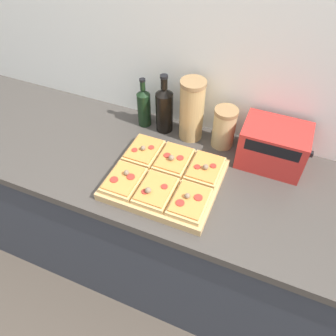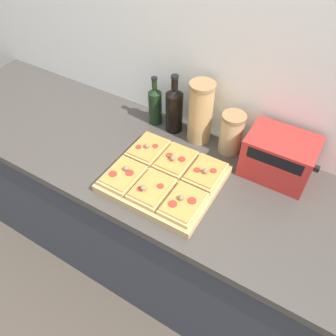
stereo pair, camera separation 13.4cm
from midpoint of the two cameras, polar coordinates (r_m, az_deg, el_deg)
name	(u,v)px [view 1 (the left image)]	position (r m, az deg, el deg)	size (l,w,h in m)	color
ground_plane	(143,312)	(2.05, -6.48, -23.80)	(12.00, 12.00, 0.00)	#4C4238
wall_back	(195,54)	(1.48, 1.98, 19.21)	(6.00, 0.06, 2.50)	silver
kitchen_counter	(164,224)	(1.78, -2.90, -9.87)	(2.63, 0.67, 0.89)	#333842
cutting_board	(165,179)	(1.35, -3.33, -2.09)	(0.44, 0.39, 0.03)	tan
pizza_slice_back_left	(144,150)	(1.44, -6.91, 2.93)	(0.13, 0.18, 0.05)	tan
pizza_slice_back_center	(174,159)	(1.39, -1.77, 1.42)	(0.13, 0.18, 0.05)	tan
pizza_slice_back_right	(205,168)	(1.35, 3.71, -0.20)	(0.13, 0.18, 0.05)	tan
pizza_slice_front_left	(124,180)	(1.33, -10.61, -2.17)	(0.13, 0.18, 0.05)	tan
pizza_slice_front_center	(156,190)	(1.28, -5.20, -4.05)	(0.13, 0.18, 0.05)	tan
pizza_slice_front_right	(190,201)	(1.24, 0.71, -5.98)	(0.13, 0.18, 0.05)	tan
olive_oil_bottle	(144,107)	(1.60, -6.66, 10.49)	(0.06, 0.06, 0.25)	black
wine_bottle	(164,109)	(1.54, -3.17, 10.18)	(0.08, 0.08, 0.29)	black
grain_jar_tall	(192,110)	(1.48, 1.54, 9.92)	(0.11, 0.11, 0.30)	tan
grain_jar_short	(224,128)	(1.48, 7.18, 6.88)	(0.10, 0.10, 0.20)	tan
toaster_oven	(273,146)	(1.43, 15.31, 3.58)	(0.30, 0.19, 0.19)	red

